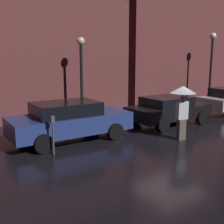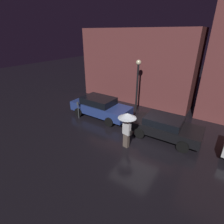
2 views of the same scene
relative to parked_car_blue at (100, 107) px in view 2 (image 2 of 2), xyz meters
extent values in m
plane|color=black|center=(3.76, -1.45, -0.77)|extent=(60.00, 60.00, 0.00)
cube|color=brown|center=(0.39, 5.05, 2.28)|extent=(9.93, 3.00, 6.11)
cube|color=navy|center=(0.04, 0.00, -0.12)|extent=(4.53, 1.86, 0.66)
cube|color=black|center=(-0.14, 0.00, 0.45)|extent=(2.36, 1.62, 0.48)
cylinder|color=black|center=(1.44, 0.91, -0.45)|extent=(0.65, 0.22, 0.65)
cylinder|color=black|center=(1.44, -0.91, -0.45)|extent=(0.65, 0.22, 0.65)
cylinder|color=black|center=(-1.36, 0.91, -0.45)|extent=(0.65, 0.22, 0.65)
cylinder|color=black|center=(-1.36, -0.91, -0.45)|extent=(0.65, 0.22, 0.65)
cube|color=black|center=(4.99, -0.14, -0.17)|extent=(4.03, 1.89, 0.56)
cube|color=black|center=(4.83, -0.14, 0.32)|extent=(2.11, 1.64, 0.42)
cylinder|color=black|center=(6.23, 0.77, -0.45)|extent=(0.65, 0.22, 0.65)
cylinder|color=black|center=(6.23, -1.05, -0.45)|extent=(0.65, 0.22, 0.65)
cylinder|color=black|center=(3.75, 0.77, -0.45)|extent=(0.65, 0.22, 0.65)
cylinder|color=black|center=(3.75, -1.05, -0.45)|extent=(0.65, 0.22, 0.65)
cube|color=#66564C|center=(3.53, -2.29, -0.37)|extent=(0.33, 0.25, 0.80)
cube|color=white|center=(3.53, -2.29, 0.36)|extent=(0.46, 0.27, 0.67)
sphere|color=tan|center=(3.53, -2.29, 0.80)|extent=(0.22, 0.22, 0.22)
cylinder|color=black|center=(3.53, -2.29, 0.62)|extent=(0.02, 0.02, 0.78)
cone|color=silver|center=(3.53, -2.29, 1.14)|extent=(0.96, 0.96, 0.26)
cube|color=black|center=(3.77, -2.29, 0.19)|extent=(0.17, 0.13, 0.22)
cylinder|color=#4C5154|center=(-1.12, -1.15, -0.25)|extent=(0.06, 0.06, 1.04)
cube|color=#4C5154|center=(-1.12, -1.15, 0.38)|extent=(0.12, 0.10, 0.22)
cylinder|color=black|center=(1.76, 2.39, 1.04)|extent=(0.14, 0.14, 3.62)
sphere|color=#F9EAB7|center=(1.76, 2.39, 3.03)|extent=(0.37, 0.37, 0.37)
camera|label=1|loc=(-4.29, -9.43, 2.32)|focal=45.00mm
camera|label=2|loc=(7.36, -9.38, 5.03)|focal=28.00mm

